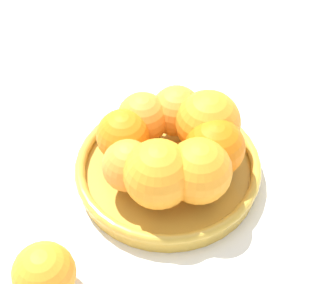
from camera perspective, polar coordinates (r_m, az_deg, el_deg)
ground_plane at (r=0.75m, az=0.00°, el=-3.52°), size 4.00×4.00×0.00m
fruit_bowl at (r=0.73m, az=0.00°, el=-2.76°), size 0.24×0.24×0.03m
orange_pile at (r=0.69m, az=0.72°, el=-0.26°), size 0.19×0.19×0.08m
stray_orange at (r=0.64m, az=-12.48°, el=-12.89°), size 0.07×0.07×0.07m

